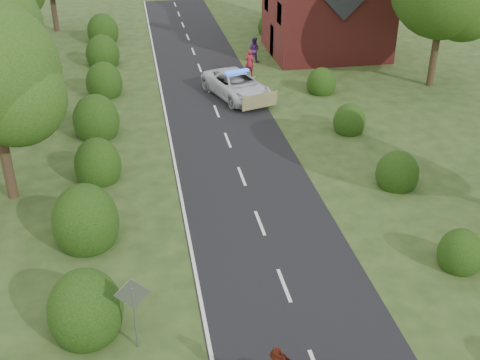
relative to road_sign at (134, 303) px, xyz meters
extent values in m
cube|color=black|center=(5.00, 13.00, -1.64)|extent=(6.00, 70.00, 0.02)
cube|color=white|center=(5.00, 2.00, -1.63)|extent=(0.12, 1.80, 0.01)
cube|color=white|center=(5.00, 6.00, -1.63)|extent=(0.12, 1.80, 0.01)
cube|color=white|center=(5.00, 10.00, -1.63)|extent=(0.12, 1.80, 0.01)
cube|color=white|center=(5.00, 14.00, -1.63)|extent=(0.12, 1.80, 0.01)
cube|color=white|center=(5.00, 18.00, -1.63)|extent=(0.12, 1.80, 0.01)
cube|color=white|center=(5.00, 22.00, -1.63)|extent=(0.12, 1.80, 0.01)
cube|color=white|center=(5.00, 26.00, -1.63)|extent=(0.12, 1.80, 0.01)
cube|color=white|center=(5.00, 30.00, -1.63)|extent=(0.12, 1.80, 0.01)
cube|color=white|center=(5.00, 34.00, -1.63)|extent=(0.12, 1.80, 0.01)
cube|color=white|center=(5.00, 38.00, -1.63)|extent=(0.12, 1.80, 0.01)
cube|color=white|center=(5.00, 42.00, -1.63)|extent=(0.12, 1.80, 0.01)
cube|color=white|center=(5.00, 46.00, -1.63)|extent=(0.12, 1.80, 0.01)
cube|color=white|center=(2.10, 13.00, -1.63)|extent=(0.12, 70.00, 0.01)
ellipsoid|color=black|center=(-1.50, 1.00, -0.91)|extent=(2.30, 2.41, 2.70)
ellipsoid|color=black|center=(-1.70, 6.00, -0.83)|extent=(2.50, 2.62, 3.00)
ellipsoid|color=black|center=(-1.40, 11.00, -0.97)|extent=(2.10, 2.20, 2.50)
ellipsoid|color=black|center=(-1.60, 16.00, -0.88)|extent=(2.40, 2.52, 2.80)
ellipsoid|color=black|center=(-1.30, 22.00, -0.94)|extent=(2.20, 2.31, 2.60)
ellipsoid|color=black|center=(-1.50, 28.00, -0.91)|extent=(2.30, 2.41, 2.70)
ellipsoid|color=black|center=(-1.60, 34.00, -0.88)|extent=(2.40, 2.52, 2.80)
ellipsoid|color=black|center=(11.40, 2.00, -1.13)|extent=(1.60, 1.68, 1.90)
ellipsoid|color=black|center=(11.60, 8.00, -1.08)|extent=(1.90, 2.00, 2.10)
ellipsoid|color=black|center=(11.50, 14.00, -1.10)|extent=(1.70, 1.78, 2.00)
ellipsoid|color=black|center=(11.80, 20.00, -1.10)|extent=(1.80, 1.89, 2.00)
ellipsoid|color=black|center=(11.60, 34.00, -1.10)|extent=(1.70, 1.78, 2.00)
cylinder|color=#332316|center=(-5.00, 10.00, 0.33)|extent=(0.44, 0.44, 3.96)
sphere|color=#476619|center=(-4.02, 9.44, 3.03)|extent=(3.92, 3.92, 3.92)
cylinder|color=#332316|center=(-6.50, 18.00, 0.22)|extent=(0.44, 0.44, 3.74)
sphere|color=#476619|center=(-5.52, 17.44, 2.77)|extent=(3.92, 3.92, 3.92)
cylinder|color=#332316|center=(-8.00, 28.00, 0.77)|extent=(0.44, 0.44, 4.84)
cylinder|color=#332316|center=(-5.50, 38.00, 0.44)|extent=(0.44, 0.44, 4.18)
cylinder|color=#332316|center=(19.00, 20.00, 0.55)|extent=(0.44, 0.44, 4.40)
sphere|color=#476619|center=(20.12, 19.36, 3.55)|extent=(4.48, 4.48, 4.48)
cylinder|color=#332316|center=(14.00, 36.00, 0.33)|extent=(0.44, 0.44, 3.96)
cylinder|color=gray|center=(0.00, 0.00, -0.55)|extent=(0.08, 0.08, 2.20)
cube|color=gray|center=(0.00, 0.00, 0.35)|extent=(1.06, 0.04, 1.06)
cube|color=maroon|center=(14.50, 28.00, 1.10)|extent=(8.00, 7.00, 5.50)
imported|color=silver|center=(6.55, 20.08, -0.90)|extent=(4.08, 5.97, 1.52)
cube|color=yellow|center=(7.41, 17.46, -0.97)|extent=(2.17, 0.76, 0.83)
cube|color=blue|center=(6.55, 20.08, -0.06)|extent=(1.52, 0.73, 0.14)
imported|color=maroon|center=(8.05, 23.86, -0.78)|extent=(0.67, 0.48, 1.75)
imported|color=#4D2566|center=(8.96, 26.82, -0.78)|extent=(1.07, 1.03, 1.74)
camera|label=1|loc=(0.61, -13.76, 11.35)|focal=45.00mm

